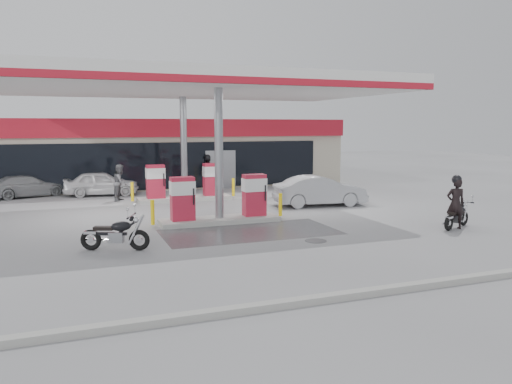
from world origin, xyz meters
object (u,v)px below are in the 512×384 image
main_motorcycle (457,217)px  sedan_white (101,183)px  pump_island_near (219,204)px  parked_car_left (27,186)px  parked_car_right (236,176)px  biker_walking (208,173)px  attendant (120,182)px  parked_motorcycle (116,235)px  pump_island_far (185,186)px  hatchback_silver (320,191)px  biker_main (456,204)px

main_motorcycle → sedan_white: size_ratio=0.45×
pump_island_near → parked_car_left: bearing=126.1°
parked_car_right → biker_walking: 3.04m
parked_car_left → biker_walking: 9.48m
main_motorcycle → parked_car_right: size_ratio=0.44×
sedan_white → attendant: (0.76, -2.20, 0.25)m
pump_island_near → parked_motorcycle: bearing=-143.3°
main_motorcycle → parked_car_right: (-3.13, 15.61, 0.12)m
pump_island_far → biker_walking: 4.31m
pump_island_near → parked_motorcycle: 5.04m
sedan_white → biker_walking: bearing=-78.5°
parked_motorcycle → hatchback_silver: hatchback_silver is taller
hatchback_silver → pump_island_far: bearing=62.3°
attendant → parked_motorcycle: bearing=-161.7°
attendant → hatchback_silver: attendant is taller
sedan_white → hatchback_silver: 11.48m
biker_main → parked_motorcycle: (-11.50, 1.05, -0.44)m
parked_motorcycle → sedan_white: 12.22m
pump_island_far → parked_car_left: (-7.29, 4.00, -0.15)m
sedan_white → main_motorcycle: bearing=-132.8°
attendant → parked_car_right: attendant is taller
biker_main → pump_island_far: bearing=-36.8°
sedan_white → parked_car_right: bearing=-67.0°
pump_island_far → main_motorcycle: (7.63, -9.98, -0.30)m
pump_island_near → biker_main: size_ratio=2.85×
biker_main → sedan_white: size_ratio=0.48×
pump_island_far → biker_main: bearing=-53.4°
sedan_white → hatchback_silver: bearing=-121.1°
pump_island_near → biker_main: 8.50m
biker_main → biker_walking: bearing=-52.4°
main_motorcycle → parked_car_left: parked_car_left is taller
sedan_white → hatchback_silver: hatchback_silver is taller
main_motorcycle → parked_car_left: 20.45m
parked_motorcycle → biker_walking: bearing=85.5°
pump_island_far → biker_main: 12.53m
parked_motorcycle → attendant: size_ratio=1.10×
hatchback_silver → sedan_white: bearing=59.9°
pump_island_far → main_motorcycle: bearing=-52.6°
sedan_white → attendant: 2.34m
parked_car_right → biker_walking: bearing=152.3°
hatchback_silver → biker_walking: biker_walking is taller
biker_main → parked_car_left: 20.38m
pump_island_far → biker_main: size_ratio=2.85×
pump_island_far → parked_car_left: 8.32m
attendant → hatchback_silver: bearing=-95.4°
parked_car_left → biker_walking: size_ratio=2.05×
main_motorcycle → parked_motorcycle: size_ratio=0.87×
pump_island_near → sedan_white: pump_island_near is taller
biker_main → biker_walking: size_ratio=0.96×
biker_main → parked_motorcycle: bearing=11.4°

